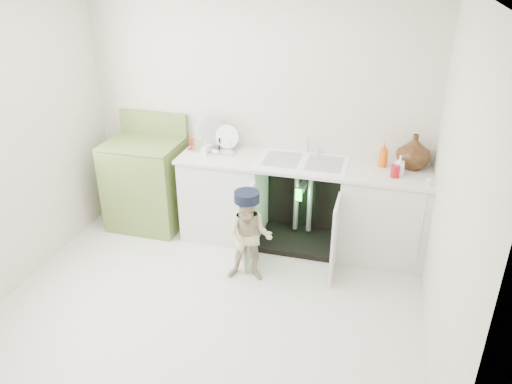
# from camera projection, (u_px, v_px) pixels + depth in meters

# --- Properties ---
(ground) EXTENTS (3.50, 3.50, 0.00)m
(ground) POSITION_uv_depth(u_px,v_px,m) (210.00, 305.00, 4.26)
(ground) COLOR beige
(ground) RESTS_ON ground
(room_shell) EXTENTS (6.00, 5.50, 1.26)m
(room_shell) POSITION_uv_depth(u_px,v_px,m) (203.00, 171.00, 3.71)
(room_shell) COLOR beige
(room_shell) RESTS_ON ground
(counter_run) EXTENTS (2.44, 1.02, 1.23)m
(counter_run) POSITION_uv_depth(u_px,v_px,m) (304.00, 202.00, 4.96)
(counter_run) COLOR beige
(counter_run) RESTS_ON ground
(avocado_stove) EXTENTS (0.76, 0.65, 1.18)m
(avocado_stove) POSITION_uv_depth(u_px,v_px,m) (147.00, 182.00, 5.33)
(avocado_stove) COLOR olive
(avocado_stove) RESTS_ON ground
(repair_worker) EXTENTS (0.62, 0.58, 0.88)m
(repair_worker) POSITION_uv_depth(u_px,v_px,m) (249.00, 237.00, 4.42)
(repair_worker) COLOR #BFB289
(repair_worker) RESTS_ON ground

